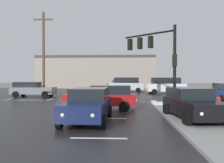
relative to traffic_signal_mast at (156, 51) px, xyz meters
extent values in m
plane|color=slate|center=(-3.40, 3.42, -4.13)|extent=(120.00, 120.00, 0.00)
cube|color=#232326|center=(-3.40, 3.42, -4.12)|extent=(44.00, 44.00, 0.02)
cube|color=white|center=(1.60, -0.58, -3.96)|extent=(4.00, 1.60, 0.06)
cube|color=silver|center=(-3.40, -10.58, -4.11)|extent=(2.00, 0.15, 0.01)
cube|color=silver|center=(-3.40, -6.58, -4.11)|extent=(2.00, 0.15, 0.01)
cube|color=silver|center=(-3.40, -2.58, -4.11)|extent=(2.00, 0.15, 0.01)
cube|color=silver|center=(-3.40, 1.42, -4.11)|extent=(2.00, 0.15, 0.01)
cube|color=silver|center=(-3.40, 5.42, -4.11)|extent=(2.00, 0.15, 0.01)
cube|color=silver|center=(-3.40, 9.42, -4.11)|extent=(2.00, 0.15, 0.01)
cube|color=silver|center=(-3.40, 13.42, -4.11)|extent=(2.00, 0.15, 0.01)
cube|color=silver|center=(-3.40, 17.42, -4.11)|extent=(2.00, 0.15, 0.01)
cube|color=silver|center=(-3.40, 21.42, -4.11)|extent=(2.00, 0.15, 0.01)
cube|color=silver|center=(-13.40, 3.42, -4.11)|extent=(0.15, 2.00, 0.01)
cube|color=silver|center=(-9.40, 3.42, -4.11)|extent=(0.15, 2.00, 0.01)
cube|color=silver|center=(-5.40, 3.42, -4.11)|extent=(0.15, 2.00, 0.01)
cube|color=silver|center=(-1.40, 3.42, -4.11)|extent=(0.15, 2.00, 0.01)
cube|color=silver|center=(2.60, 3.42, -4.11)|extent=(0.15, 2.00, 0.01)
cube|color=silver|center=(0.10, -0.58, -4.11)|extent=(0.45, 7.00, 0.01)
cylinder|color=black|center=(1.17, -1.09, -1.10)|extent=(0.22, 0.22, 5.79)
cylinder|color=black|center=(-0.59, 0.55, 1.40)|extent=(3.62, 3.38, 0.14)
cube|color=black|center=(-0.41, 0.39, 0.77)|extent=(0.45, 0.45, 0.95)
sphere|color=red|center=(-0.53, 0.49, 1.06)|extent=(0.20, 0.20, 0.20)
cube|color=black|center=(-1.21, 1.12, 0.77)|extent=(0.45, 0.45, 0.95)
sphere|color=red|center=(-1.32, 1.23, 1.06)|extent=(0.20, 0.20, 0.20)
cube|color=black|center=(-2.00, 1.86, 0.77)|extent=(0.45, 0.45, 0.95)
sphere|color=red|center=(-2.12, 1.97, 1.06)|extent=(0.20, 0.20, 0.20)
cube|color=black|center=(1.17, -1.09, -0.79)|extent=(0.28, 0.36, 0.90)
cylinder|color=red|center=(3.36, -3.62, -3.69)|extent=(0.26, 0.26, 0.60)
sphere|color=red|center=(3.36, -3.62, -3.32)|extent=(0.25, 0.25, 0.25)
cylinder|color=red|center=(3.18, -3.62, -3.66)|extent=(0.12, 0.11, 0.11)
cylinder|color=red|center=(3.54, -3.62, -3.66)|extent=(0.12, 0.11, 0.11)
cube|color=gray|center=(-7.82, 28.26, -1.35)|extent=(21.91, 8.00, 5.56)
cube|color=#3F3D3A|center=(-7.82, 28.26, 1.68)|extent=(21.91, 8.00, 0.50)
cube|color=#B7BABF|center=(-2.11, 14.91, -3.31)|extent=(4.99, 2.47, 0.95)
cube|color=black|center=(-2.11, 14.91, -2.46)|extent=(3.54, 2.16, 0.75)
cylinder|color=black|center=(-3.84, 14.12, -3.78)|extent=(0.68, 0.29, 0.66)
cylinder|color=black|center=(-3.62, 16.06, -3.78)|extent=(0.68, 0.29, 0.66)
cylinder|color=black|center=(-0.60, 13.75, -3.78)|extent=(0.68, 0.29, 0.66)
cylinder|color=black|center=(-0.38, 15.69, -3.78)|extent=(0.68, 0.29, 0.66)
sphere|color=white|center=(-4.52, 14.55, -3.31)|extent=(0.18, 0.18, 0.18)
sphere|color=white|center=(-4.38, 15.79, -3.31)|extent=(0.18, 0.18, 0.18)
cube|color=navy|center=(6.21, 2.52, -3.43)|extent=(2.00, 4.57, 0.70)
cylinder|color=black|center=(5.24, 4.01, -3.78)|extent=(0.25, 0.67, 0.66)
cylinder|color=black|center=(5.38, 0.96, -3.78)|extent=(0.25, 0.67, 0.66)
sphere|color=white|center=(5.54, 4.70, -3.43)|extent=(0.18, 0.18, 0.18)
sphere|color=white|center=(6.69, 4.75, -3.43)|extent=(0.18, 0.18, 0.18)
cube|color=slate|center=(-12.01, 6.08, -3.43)|extent=(4.54, 1.90, 0.70)
cube|color=black|center=(-12.69, 6.10, -2.81)|extent=(2.51, 1.71, 0.55)
cylinder|color=black|center=(-10.46, 6.95, -3.78)|extent=(0.66, 0.24, 0.66)
cylinder|color=black|center=(-10.51, 5.15, -3.78)|extent=(0.66, 0.24, 0.66)
cylinder|color=black|center=(-13.52, 7.02, -3.78)|extent=(0.66, 0.24, 0.66)
cylinder|color=black|center=(-13.57, 5.22, -3.78)|extent=(0.66, 0.24, 0.66)
sphere|color=white|center=(-9.80, 6.61, -3.43)|extent=(0.18, 0.18, 0.18)
sphere|color=white|center=(-9.83, 5.46, -3.43)|extent=(0.18, 0.18, 0.18)
cube|color=#B21919|center=(-4.05, -3.44, -3.43)|extent=(4.56, 1.97, 0.70)
cube|color=black|center=(-3.38, -3.41, -2.81)|extent=(2.53, 1.75, 0.55)
cylinder|color=black|center=(-5.55, -4.39, -3.78)|extent=(0.67, 0.24, 0.66)
cylinder|color=black|center=(-5.61, -2.59, -3.78)|extent=(0.67, 0.24, 0.66)
cylinder|color=black|center=(-2.49, -4.28, -3.78)|extent=(0.67, 0.24, 0.66)
cylinder|color=black|center=(-2.56, -2.48, -3.78)|extent=(0.67, 0.24, 0.66)
sphere|color=white|center=(-6.23, -4.09, -3.43)|extent=(0.18, 0.18, 0.18)
sphere|color=white|center=(-6.27, -2.94, -3.43)|extent=(0.18, 0.18, 0.18)
cube|color=black|center=(0.85, -7.02, -3.43)|extent=(2.28, 4.67, 0.70)
cube|color=black|center=(0.78, -6.35, -2.81)|extent=(1.91, 2.64, 0.55)
cylinder|color=black|center=(0.12, -8.64, -3.78)|extent=(0.29, 0.68, 0.66)
cylinder|color=black|center=(1.58, -5.40, -3.78)|extent=(0.29, 0.68, 0.66)
cylinder|color=black|center=(-0.21, -5.60, -3.78)|extent=(0.29, 0.68, 0.66)
sphere|color=white|center=(0.52, -9.27, -3.43)|extent=(0.18, 0.18, 0.18)
cube|color=white|center=(2.68, 11.56, -3.31)|extent=(4.97, 2.41, 0.95)
cube|color=black|center=(2.68, 11.56, -2.46)|extent=(3.52, 2.11, 0.75)
cylinder|color=black|center=(1.15, 10.43, -3.78)|extent=(0.68, 0.28, 0.66)
cylinder|color=black|center=(0.96, 12.37, -3.78)|extent=(0.68, 0.28, 0.66)
cylinder|color=black|center=(4.40, 10.75, -3.78)|extent=(0.68, 0.28, 0.66)
cylinder|color=black|center=(4.21, 12.69, -3.78)|extent=(0.68, 0.28, 0.66)
sphere|color=white|center=(0.41, 10.71, -3.31)|extent=(0.18, 0.18, 0.18)
sphere|color=white|center=(0.28, 11.95, -3.31)|extent=(0.18, 0.18, 0.18)
cube|color=#141E47|center=(-4.22, -7.66, -3.43)|extent=(1.90, 4.54, 0.70)
cube|color=black|center=(-4.20, -6.98, -2.81)|extent=(1.71, 2.51, 0.55)
cylinder|color=black|center=(-3.35, -9.21, -3.78)|extent=(0.23, 0.66, 0.66)
cylinder|color=black|center=(-5.15, -9.17, -3.78)|extent=(0.23, 0.66, 0.66)
cylinder|color=black|center=(-3.28, -6.15, -3.78)|extent=(0.23, 0.66, 0.66)
cylinder|color=black|center=(-5.08, -6.11, -3.78)|extent=(0.23, 0.66, 0.66)
sphere|color=white|center=(-3.69, -9.87, -3.43)|extent=(0.18, 0.18, 0.18)
sphere|color=white|center=(-4.84, -9.84, -3.43)|extent=(0.18, 0.18, 0.18)
cylinder|color=brown|center=(-11.53, 7.86, 0.55)|extent=(0.28, 0.28, 9.37)
cube|color=brown|center=(-11.53, 7.86, 4.44)|extent=(2.20, 0.14, 0.14)
camera|label=1|loc=(-2.52, -18.88, -1.97)|focal=38.78mm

